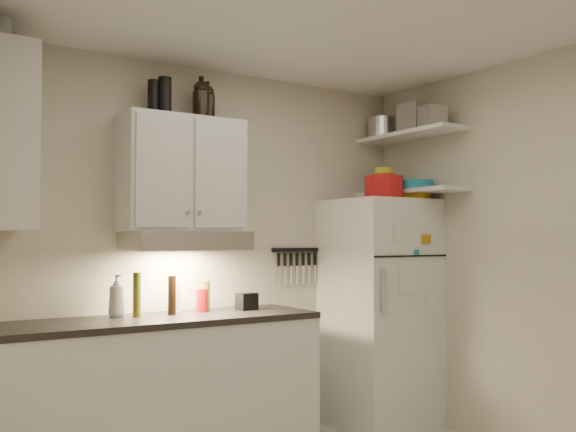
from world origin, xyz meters
TOP-DOWN VIEW (x-y plane):
  - ceiling at (0.00, 0.00)m, footprint 3.20×3.00m
  - back_wall at (0.00, 1.51)m, footprint 3.20×0.02m
  - right_wall at (1.61, 0.00)m, footprint 0.02×3.00m
  - base_cabinet at (-0.55, 1.20)m, footprint 2.10×0.60m
  - countertop at (-0.55, 1.20)m, footprint 2.10×0.62m
  - upper_cabinet at (-0.30, 1.33)m, footprint 0.80×0.33m
  - range_hood at (-0.30, 1.27)m, footprint 0.76×0.46m
  - fridge at (1.25, 1.16)m, footprint 0.70×0.68m
  - shelf_hi at (1.45, 1.02)m, footprint 0.30×0.95m
  - shelf_lo at (1.45, 1.02)m, footprint 0.30×0.95m
  - knife_strip at (0.70, 1.49)m, footprint 0.42×0.02m
  - dutch_oven at (1.18, 1.02)m, footprint 0.33×0.33m
  - book_stack at (1.41, 0.96)m, footprint 0.25×0.28m
  - spice_jar at (1.26, 1.16)m, footprint 0.08×0.08m
  - stock_pot at (1.46, 1.36)m, footprint 0.31×0.31m
  - tin_a at (1.49, 1.01)m, footprint 0.24×0.22m
  - tin_b at (1.41, 0.76)m, footprint 0.18×0.18m
  - bowl_teal at (1.42, 1.28)m, footprint 0.23×0.23m
  - bowl_orange at (1.39, 1.26)m, footprint 0.18×0.18m
  - bowl_yellow at (1.39, 1.26)m, footprint 0.14×0.14m
  - plates at (1.43, 0.95)m, footprint 0.30×0.30m
  - growler_a at (-0.16, 1.34)m, footprint 0.14×0.14m
  - growler_b at (-0.11, 1.36)m, footprint 0.12×0.12m
  - thermos_a at (-0.43, 1.33)m, footprint 0.09×0.09m
  - thermos_b at (-0.49, 1.36)m, footprint 0.10×0.10m
  - side_jar at (-1.44, 1.18)m, footprint 0.15×0.15m
  - soap_bottle at (-0.73, 1.34)m, footprint 0.14×0.14m
  - pepper_mill at (-0.13, 1.32)m, footprint 0.08×0.08m
  - oil_bottle at (-0.62, 1.28)m, footprint 0.06×0.06m
  - vinegar_bottle at (-0.39, 1.26)m, footprint 0.07×0.07m
  - clear_bottle at (-0.33, 1.35)m, footprint 0.08×0.08m
  - red_jar at (-0.16, 1.31)m, footprint 0.08×0.08m
  - caddy at (0.15, 1.26)m, footprint 0.15×0.11m

SIDE VIEW (x-z plane):
  - base_cabinet at x=-0.55m, z-range 0.00..0.88m
  - fridge at x=1.25m, z-range 0.00..1.70m
  - countertop at x=-0.55m, z-range 0.88..0.92m
  - caddy at x=0.15m, z-range 0.92..1.03m
  - red_jar at x=-0.16m, z-range 0.92..1.07m
  - clear_bottle at x=-0.33m, z-range 0.92..1.12m
  - pepper_mill at x=-0.13m, z-range 0.92..1.13m
  - vinegar_bottle at x=-0.39m, z-range 0.92..1.17m
  - oil_bottle at x=-0.62m, z-range 0.92..1.20m
  - soap_bottle at x=-0.73m, z-range 0.92..1.21m
  - back_wall at x=0.00m, z-range 0.00..2.60m
  - right_wall at x=1.61m, z-range 0.00..2.60m
  - knife_strip at x=0.70m, z-range 1.31..1.33m
  - range_hood at x=-0.30m, z-range 1.33..1.45m
  - book_stack at x=1.41m, z-range 1.70..1.77m
  - spice_jar at x=1.26m, z-range 1.70..1.81m
  - shelf_lo at x=1.45m, z-range 1.75..1.77m
  - dutch_oven at x=1.18m, z-range 1.70..1.87m
  - plates at x=1.43m, z-range 1.77..1.84m
  - bowl_teal at x=1.42m, z-range 1.77..1.87m
  - upper_cabinet at x=-0.30m, z-range 1.45..2.20m
  - bowl_orange at x=1.39m, z-range 1.87..1.92m
  - bowl_yellow at x=1.39m, z-range 1.92..1.96m
  - shelf_hi at x=1.45m, z-range 2.19..2.22m
  - tin_b at x=1.41m, z-range 2.21..2.37m
  - stock_pot at x=1.46m, z-range 2.21..2.39m
  - thermos_b at x=-0.49m, z-range 2.20..2.43m
  - thermos_a at x=-0.43m, z-range 2.20..2.45m
  - growler_b at x=-0.11m, z-range 2.20..2.45m
  - tin_a at x=1.49m, z-range 2.21..2.44m
  - growler_a at x=-0.16m, z-range 2.20..2.47m
  - side_jar at x=-1.44m, z-range 2.45..2.61m
  - ceiling at x=0.00m, z-range 2.60..2.62m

